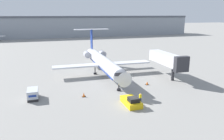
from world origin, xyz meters
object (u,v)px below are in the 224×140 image
(worker_near_tug, at_px, (140,97))
(traffic_cone_left, at_px, (84,95))
(pushback_tug, at_px, (131,102))
(traffic_cone_right, at_px, (147,83))
(luggage_cart, at_px, (33,94))
(jet_bridge, at_px, (168,59))
(airplane_main, at_px, (103,62))

(worker_near_tug, xyz_separation_m, traffic_cone_left, (-8.88, 5.60, -0.50))
(pushback_tug, relative_size, traffic_cone_right, 6.58)
(pushback_tug, height_order, luggage_cart, luggage_cart)
(pushback_tug, height_order, jet_bridge, jet_bridge)
(luggage_cart, xyz_separation_m, traffic_cone_left, (8.97, -1.82, -0.52))
(airplane_main, bearing_deg, jet_bridge, -27.45)
(luggage_cart, relative_size, traffic_cone_left, 4.32)
(airplane_main, relative_size, traffic_cone_left, 38.30)
(traffic_cone_left, xyz_separation_m, traffic_cone_right, (14.47, 2.87, -0.05))
(traffic_cone_left, bearing_deg, worker_near_tug, -32.24)
(airplane_main, height_order, traffic_cone_left, airplane_main)
(luggage_cart, bearing_deg, pushback_tug, -26.67)
(traffic_cone_left, distance_m, traffic_cone_right, 14.76)
(airplane_main, relative_size, worker_near_tug, 18.24)
(worker_near_tug, distance_m, jet_bridge, 17.91)
(pushback_tug, bearing_deg, worker_near_tug, 16.47)
(airplane_main, xyz_separation_m, luggage_cart, (-16.49, -12.02, -2.40))
(traffic_cone_left, height_order, jet_bridge, jet_bridge)
(worker_near_tug, height_order, traffic_cone_left, worker_near_tug)
(airplane_main, distance_m, luggage_cart, 20.54)
(airplane_main, xyz_separation_m, jet_bridge, (14.00, -7.27, 1.14))
(traffic_cone_left, height_order, traffic_cone_right, traffic_cone_left)
(airplane_main, height_order, luggage_cart, airplane_main)
(traffic_cone_left, relative_size, traffic_cone_right, 1.12)
(worker_near_tug, bearing_deg, jet_bridge, 43.92)
(airplane_main, relative_size, luggage_cart, 8.86)
(airplane_main, bearing_deg, pushback_tug, -91.64)
(traffic_cone_right, bearing_deg, jet_bridge, 27.66)
(traffic_cone_right, bearing_deg, airplane_main, 122.38)
(traffic_cone_left, bearing_deg, luggage_cart, 168.53)
(pushback_tug, distance_m, traffic_cone_right, 11.77)
(airplane_main, height_order, traffic_cone_right, airplane_main)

